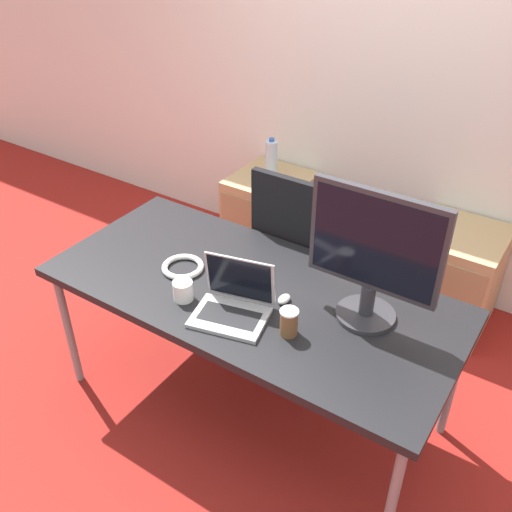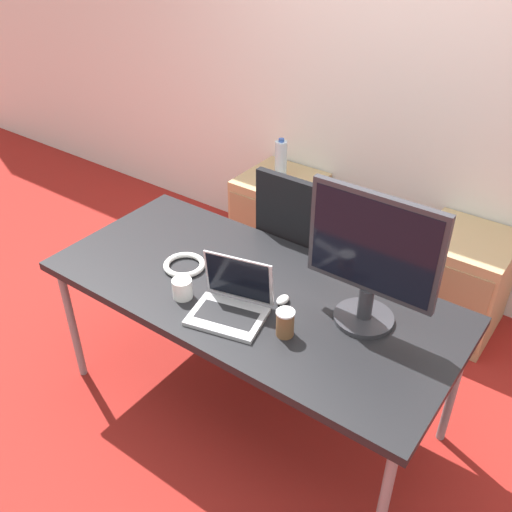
# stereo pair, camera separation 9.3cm
# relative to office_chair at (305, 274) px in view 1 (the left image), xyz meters

# --- Properties ---
(ground_plane) EXTENTS (14.00, 14.00, 0.00)m
(ground_plane) POSITION_rel_office_chair_xyz_m (0.07, -0.66, -0.40)
(ground_plane) COLOR maroon
(wall_back) EXTENTS (10.00, 0.05, 2.60)m
(wall_back) POSITION_rel_office_chair_xyz_m (0.07, 0.85, 0.90)
(wall_back) COLOR silver
(wall_back) RESTS_ON ground_plane
(desk) EXTENTS (1.85, 0.85, 0.74)m
(desk) POSITION_rel_office_chair_xyz_m (0.07, -0.66, 0.30)
(desk) COLOR black
(desk) RESTS_ON ground_plane
(office_chair) EXTENTS (0.56, 0.56, 1.06)m
(office_chair) POSITION_rel_office_chair_xyz_m (0.00, 0.00, 0.00)
(office_chair) COLOR #232326
(office_chair) RESTS_ON ground_plane
(cabinet_left) EXTENTS (0.49, 0.51, 0.60)m
(cabinet_left) POSITION_rel_office_chair_xyz_m (-0.58, 0.56, -0.09)
(cabinet_left) COLOR tan
(cabinet_left) RESTS_ON ground_plane
(cabinet_right) EXTENTS (0.49, 0.51, 0.60)m
(cabinet_right) POSITION_rel_office_chair_xyz_m (0.67, 0.56, -0.09)
(cabinet_right) COLOR tan
(cabinet_right) RESTS_ON ground_plane
(water_bottle) EXTENTS (0.08, 0.08, 0.27)m
(water_bottle) POSITION_rel_office_chair_xyz_m (-0.58, 0.56, 0.34)
(water_bottle) COLOR silver
(water_bottle) RESTS_ON cabinet_left
(laptop_center) EXTENTS (0.35, 0.31, 0.24)m
(laptop_center) POSITION_rel_office_chair_xyz_m (0.11, -0.84, 0.39)
(laptop_center) COLOR #ADADB2
(laptop_center) RESTS_ON desk
(monitor) EXTENTS (0.54, 0.25, 0.58)m
(monitor) POSITION_rel_office_chair_xyz_m (0.58, -0.55, 0.65)
(monitor) COLOR #2D2D33
(monitor) RESTS_ON desk
(mouse) EXTENTS (0.05, 0.07, 0.03)m
(mouse) POSITION_rel_office_chair_xyz_m (0.25, -0.65, 0.36)
(mouse) COLOR silver
(mouse) RESTS_ON desk
(coffee_cup_white) EXTENTS (0.09, 0.09, 0.09)m
(coffee_cup_white) POSITION_rel_office_chair_xyz_m (-0.13, -0.87, 0.39)
(coffee_cup_white) COLOR white
(coffee_cup_white) RESTS_ON desk
(coffee_cup_brown) EXTENTS (0.08, 0.08, 0.12)m
(coffee_cup_brown) POSITION_rel_office_chair_xyz_m (0.36, -0.82, 0.40)
(coffee_cup_brown) COLOR brown
(coffee_cup_brown) RESTS_ON desk
(cable_coil) EXTENTS (0.20, 0.20, 0.03)m
(cable_coil) POSITION_rel_office_chair_xyz_m (-0.27, -0.71, 0.36)
(cable_coil) COLOR white
(cable_coil) RESTS_ON desk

